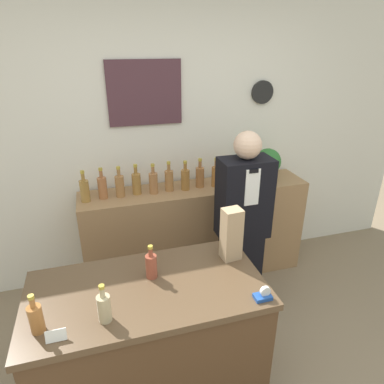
% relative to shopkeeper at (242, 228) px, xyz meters
% --- Properties ---
extents(back_wall, '(5.20, 0.09, 2.70)m').
position_rel_shopkeeper_xyz_m(back_wall, '(-0.44, 0.82, 0.57)').
color(back_wall, silver).
rests_on(back_wall, ground_plane).
extents(back_shelf, '(2.08, 0.41, 0.94)m').
position_rel_shopkeeper_xyz_m(back_shelf, '(-0.21, 0.55, -0.31)').
color(back_shelf, '#9E754C').
rests_on(back_shelf, ground_plane).
extents(display_counter, '(1.29, 0.66, 0.93)m').
position_rel_shopkeeper_xyz_m(display_counter, '(-0.87, -0.67, -0.32)').
color(display_counter, '#4C331E').
rests_on(display_counter, ground_plane).
extents(shopkeeper, '(0.40, 0.25, 1.57)m').
position_rel_shopkeeper_xyz_m(shopkeeper, '(0.00, 0.00, 0.00)').
color(shopkeeper, black).
rests_on(shopkeeper, ground_plane).
extents(potted_plant, '(0.25, 0.25, 0.31)m').
position_rel_shopkeeper_xyz_m(potted_plant, '(0.47, 0.52, 0.32)').
color(potted_plant, '#4C3D2D').
rests_on(potted_plant, back_shelf).
extents(paper_bag, '(0.12, 0.10, 0.33)m').
position_rel_shopkeeper_xyz_m(paper_bag, '(-0.33, -0.54, 0.31)').
color(paper_bag, tan).
rests_on(paper_bag, display_counter).
extents(tape_dispenser, '(0.09, 0.06, 0.07)m').
position_rel_shopkeeper_xyz_m(tape_dispenser, '(-0.31, -0.93, 0.17)').
color(tape_dispenser, '#1E4799').
rests_on(tape_dispenser, display_counter).
extents(price_card_left, '(0.09, 0.02, 0.06)m').
position_rel_shopkeeper_xyz_m(price_card_left, '(-1.32, -0.92, 0.17)').
color(price_card_left, white).
rests_on(price_card_left, display_counter).
extents(counter_bottle_0, '(0.06, 0.06, 0.20)m').
position_rel_shopkeeper_xyz_m(counter_bottle_0, '(-1.40, -0.83, 0.22)').
color(counter_bottle_0, '#A66833').
rests_on(counter_bottle_0, display_counter).
extents(counter_bottle_1, '(0.06, 0.06, 0.20)m').
position_rel_shopkeeper_xyz_m(counter_bottle_1, '(-1.10, -0.85, 0.22)').
color(counter_bottle_1, tan).
rests_on(counter_bottle_1, display_counter).
extents(counter_bottle_2, '(0.06, 0.06, 0.20)m').
position_rel_shopkeeper_xyz_m(counter_bottle_2, '(-0.83, -0.59, 0.22)').
color(counter_bottle_2, brown).
rests_on(counter_bottle_2, display_counter).
extents(shelf_bottle_0, '(0.08, 0.08, 0.27)m').
position_rel_shopkeeper_xyz_m(shelf_bottle_0, '(-1.17, 0.53, 0.26)').
color(shelf_bottle_0, olive).
rests_on(shelf_bottle_0, back_shelf).
extents(shelf_bottle_1, '(0.08, 0.08, 0.27)m').
position_rel_shopkeeper_xyz_m(shelf_bottle_1, '(-1.03, 0.56, 0.26)').
color(shelf_bottle_1, '#A5643B').
rests_on(shelf_bottle_1, back_shelf).
extents(shelf_bottle_2, '(0.08, 0.08, 0.27)m').
position_rel_shopkeeper_xyz_m(shelf_bottle_2, '(-0.89, 0.55, 0.26)').
color(shelf_bottle_2, '#9F6B3C').
rests_on(shelf_bottle_2, back_shelf).
extents(shelf_bottle_3, '(0.08, 0.08, 0.27)m').
position_rel_shopkeeper_xyz_m(shelf_bottle_3, '(-0.75, 0.56, 0.26)').
color(shelf_bottle_3, olive).
rests_on(shelf_bottle_3, back_shelf).
extents(shelf_bottle_4, '(0.08, 0.08, 0.27)m').
position_rel_shopkeeper_xyz_m(shelf_bottle_4, '(-0.60, 0.54, 0.26)').
color(shelf_bottle_4, '#A26A3E').
rests_on(shelf_bottle_4, back_shelf).
extents(shelf_bottle_5, '(0.08, 0.08, 0.27)m').
position_rel_shopkeeper_xyz_m(shelf_bottle_5, '(-0.46, 0.56, 0.26)').
color(shelf_bottle_5, '#A06C3C').
rests_on(shelf_bottle_5, back_shelf).
extents(shelf_bottle_6, '(0.08, 0.08, 0.27)m').
position_rel_shopkeeper_xyz_m(shelf_bottle_6, '(-0.32, 0.54, 0.26)').
color(shelf_bottle_6, '#9B6830').
rests_on(shelf_bottle_6, back_shelf).
extents(shelf_bottle_7, '(0.08, 0.08, 0.27)m').
position_rel_shopkeeper_xyz_m(shelf_bottle_7, '(-0.18, 0.56, 0.26)').
color(shelf_bottle_7, '#9F6436').
rests_on(shelf_bottle_7, back_shelf).
extents(shelf_bottle_8, '(0.08, 0.08, 0.27)m').
position_rel_shopkeeper_xyz_m(shelf_bottle_8, '(-0.03, 0.54, 0.26)').
color(shelf_bottle_8, '#A56830').
rests_on(shelf_bottle_8, back_shelf).
extents(shelf_bottle_9, '(0.08, 0.08, 0.27)m').
position_rel_shopkeeper_xyz_m(shelf_bottle_9, '(0.11, 0.55, 0.26)').
color(shelf_bottle_9, olive).
rests_on(shelf_bottle_9, back_shelf).
extents(shelf_bottle_10, '(0.08, 0.08, 0.27)m').
position_rel_shopkeeper_xyz_m(shelf_bottle_10, '(0.25, 0.54, 0.26)').
color(shelf_bottle_10, '#9C6734').
rests_on(shelf_bottle_10, back_shelf).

